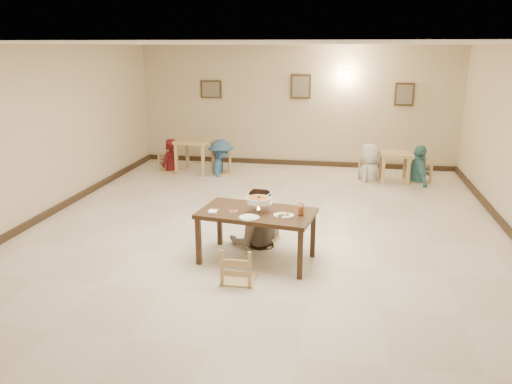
% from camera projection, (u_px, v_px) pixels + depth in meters
% --- Properties ---
extents(floor, '(10.00, 10.00, 0.00)m').
position_uv_depth(floor, '(264.00, 233.00, 8.25)').
color(floor, beige).
rests_on(floor, ground).
extents(ceiling, '(10.00, 10.00, 0.00)m').
position_uv_depth(ceiling, '(265.00, 44.00, 7.41)').
color(ceiling, white).
rests_on(ceiling, wall_back).
extents(wall_back, '(10.00, 0.00, 10.00)m').
position_uv_depth(wall_back, '(296.00, 107.00, 12.55)').
color(wall_back, beige).
rests_on(wall_back, floor).
extents(wall_front, '(10.00, 0.00, 10.00)m').
position_uv_depth(wall_front, '(134.00, 291.00, 3.11)').
color(wall_front, beige).
rests_on(wall_front, floor).
extents(wall_left, '(0.00, 10.00, 10.00)m').
position_uv_depth(wall_left, '(33.00, 135.00, 8.51)').
color(wall_left, beige).
rests_on(wall_left, floor).
extents(baseboard_back, '(8.00, 0.06, 0.12)m').
position_uv_depth(baseboard_back, '(295.00, 163.00, 12.93)').
color(baseboard_back, '#332416').
rests_on(baseboard_back, floor).
extents(baseboard_left, '(0.06, 10.00, 0.12)m').
position_uv_depth(baseboard_left, '(45.00, 215.00, 8.91)').
color(baseboard_left, '#332416').
rests_on(baseboard_left, floor).
extents(picture_a, '(0.55, 0.04, 0.45)m').
position_uv_depth(picture_a, '(211.00, 89.00, 12.77)').
color(picture_a, '#3E2E18').
rests_on(picture_a, wall_back).
extents(picture_b, '(0.50, 0.04, 0.60)m').
position_uv_depth(picture_b, '(301.00, 87.00, 12.35)').
color(picture_b, '#3E2E18').
rests_on(picture_b, wall_back).
extents(picture_c, '(0.45, 0.04, 0.55)m').
position_uv_depth(picture_c, '(404.00, 94.00, 11.97)').
color(picture_c, '#3E2E18').
rests_on(picture_c, wall_back).
extents(wall_sconce, '(0.16, 0.05, 0.22)m').
position_uv_depth(wall_sconce, '(346.00, 75.00, 12.08)').
color(wall_sconce, '#FFD88C').
rests_on(wall_sconce, wall_back).
extents(main_table, '(1.70, 1.11, 0.74)m').
position_uv_depth(main_table, '(257.00, 217.00, 7.01)').
color(main_table, '#3E2715').
rests_on(main_table, floor).
extents(chair_far, '(0.50, 0.50, 1.07)m').
position_uv_depth(chair_far, '(260.00, 210.00, 7.73)').
color(chair_far, tan).
rests_on(chair_far, floor).
extents(chair_near, '(0.43, 0.43, 0.92)m').
position_uv_depth(chair_near, '(238.00, 248.00, 6.45)').
color(chair_near, tan).
rests_on(chair_near, floor).
extents(main_diner, '(1.00, 0.86, 1.78)m').
position_uv_depth(main_diner, '(257.00, 188.00, 7.57)').
color(main_diner, gray).
rests_on(main_diner, floor).
extents(curry_warmer, '(0.37, 0.33, 0.29)m').
position_uv_depth(curry_warmer, '(258.00, 200.00, 6.91)').
color(curry_warmer, silver).
rests_on(curry_warmer, main_table).
extents(rice_plate_far, '(0.29, 0.29, 0.07)m').
position_uv_depth(rice_plate_far, '(262.00, 203.00, 7.30)').
color(rice_plate_far, white).
rests_on(rice_plate_far, main_table).
extents(rice_plate_near, '(0.27, 0.27, 0.06)m').
position_uv_depth(rice_plate_near, '(249.00, 217.00, 6.70)').
color(rice_plate_near, white).
rests_on(rice_plate_near, main_table).
extents(fried_plate, '(0.28, 0.28, 0.06)m').
position_uv_depth(fried_plate, '(284.00, 215.00, 6.77)').
color(fried_plate, white).
rests_on(fried_plate, main_table).
extents(chili_dish, '(0.10, 0.10, 0.02)m').
position_uv_depth(chili_dish, '(233.00, 211.00, 6.97)').
color(chili_dish, white).
rests_on(chili_dish, main_table).
extents(napkin_cutlery, '(0.15, 0.24, 0.03)m').
position_uv_depth(napkin_cutlery, '(213.00, 212.00, 6.93)').
color(napkin_cutlery, white).
rests_on(napkin_cutlery, main_table).
extents(drink_glass, '(0.08, 0.08, 0.17)m').
position_uv_depth(drink_glass, '(301.00, 210.00, 6.81)').
color(drink_glass, white).
rests_on(drink_glass, main_table).
extents(bg_table_left, '(0.86, 0.86, 0.80)m').
position_uv_depth(bg_table_left, '(195.00, 145.00, 12.02)').
color(bg_table_left, tan).
rests_on(bg_table_left, floor).
extents(bg_table_right, '(0.69, 0.69, 0.66)m').
position_uv_depth(bg_table_right, '(395.00, 158.00, 11.25)').
color(bg_table_right, tan).
rests_on(bg_table_right, floor).
extents(bg_chair_ll, '(0.44, 0.44, 0.93)m').
position_uv_depth(bg_chair_ll, '(170.00, 152.00, 12.21)').
color(bg_chair_ll, tan).
rests_on(bg_chair_ll, floor).
extents(bg_chair_lr, '(0.45, 0.45, 0.96)m').
position_uv_depth(bg_chair_lr, '(221.00, 154.00, 11.97)').
color(bg_chair_lr, tan).
rests_on(bg_chair_lr, floor).
extents(bg_chair_rl, '(0.42, 0.42, 0.89)m').
position_uv_depth(bg_chair_rl, '(370.00, 161.00, 11.42)').
color(bg_chair_rl, tan).
rests_on(bg_chair_rl, floor).
extents(bg_chair_rr, '(0.47, 0.47, 1.00)m').
position_uv_depth(bg_chair_rr, '(420.00, 161.00, 11.18)').
color(bg_chair_rr, tan).
rests_on(bg_chair_rr, floor).
extents(bg_diner_a, '(0.50, 0.65, 1.60)m').
position_uv_depth(bg_diner_a, '(169.00, 139.00, 12.12)').
color(bg_diner_a, '#581114').
rests_on(bg_diner_a, floor).
extents(bg_diner_b, '(0.82, 1.17, 1.65)m').
position_uv_depth(bg_diner_b, '(221.00, 140.00, 11.87)').
color(bg_diner_b, '#3A678F').
rests_on(bg_diner_b, floor).
extents(bg_diner_c, '(0.80, 0.96, 1.67)m').
position_uv_depth(bg_diner_c, '(371.00, 144.00, 11.31)').
color(bg_diner_c, silver).
rests_on(bg_diner_c, floor).
extents(bg_diner_d, '(0.62, 1.07, 1.71)m').
position_uv_depth(bg_diner_d, '(421.00, 145.00, 11.07)').
color(bg_diner_d, teal).
rests_on(bg_diner_d, floor).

